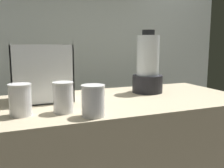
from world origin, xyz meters
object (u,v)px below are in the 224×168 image
juice_cup_beet_left (63,99)px  juice_cup_beet_middle (93,102)px  blender_pitcher (148,68)px  juice_cup_mango_far_left (20,102)px  carrot_display_bin (42,84)px

juice_cup_beet_left → juice_cup_beet_middle: bearing=-46.8°
blender_pitcher → juice_cup_mango_far_left: size_ratio=2.82×
carrot_display_bin → juice_cup_mango_far_left: bearing=-114.7°
juice_cup_mango_far_left → juice_cup_beet_middle: (0.26, -0.12, 0.00)m
juice_cup_mango_far_left → juice_cup_beet_left: (0.17, -0.02, -0.00)m
blender_pitcher → juice_cup_mango_far_left: blender_pitcher is taller
blender_pitcher → juice_cup_mango_far_left: 0.75m
blender_pitcher → juice_cup_mango_far_left: (-0.71, -0.24, -0.09)m
juice_cup_beet_left → juice_cup_beet_middle: 0.14m
juice_cup_beet_middle → juice_cup_mango_far_left: bearing=155.1°
juice_cup_beet_left → juice_cup_beet_middle: size_ratio=1.02×
carrot_display_bin → juice_cup_beet_left: carrot_display_bin is taller
blender_pitcher → juice_cup_beet_middle: bearing=-141.3°
juice_cup_mango_far_left → juice_cup_beet_left: same height
carrot_display_bin → blender_pitcher: 0.60m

